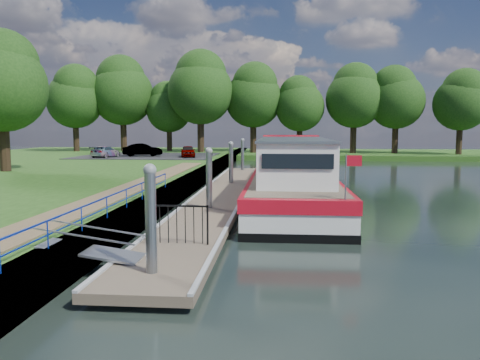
# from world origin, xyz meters

# --- Properties ---
(ground) EXTENTS (160.00, 160.00, 0.00)m
(ground) POSITION_xyz_m (0.00, 0.00, 0.00)
(ground) COLOR black
(ground) RESTS_ON ground
(bank_edge) EXTENTS (1.10, 90.00, 0.78)m
(bank_edge) POSITION_xyz_m (-2.55, 15.00, 0.39)
(bank_edge) COLOR #473D2D
(bank_edge) RESTS_ON ground
(far_bank) EXTENTS (60.00, 18.00, 0.60)m
(far_bank) POSITION_xyz_m (12.00, 52.00, 0.30)
(far_bank) COLOR #214814
(far_bank) RESTS_ON ground
(footpath) EXTENTS (1.60, 40.00, 0.05)m
(footpath) POSITION_xyz_m (-4.40, 8.00, 0.80)
(footpath) COLOR brown
(footpath) RESTS_ON riverbank
(carpark) EXTENTS (14.00, 12.00, 0.06)m
(carpark) POSITION_xyz_m (-11.00, 38.00, 0.81)
(carpark) COLOR black
(carpark) RESTS_ON riverbank
(blue_fence) EXTENTS (0.04, 18.04, 0.72)m
(blue_fence) POSITION_xyz_m (-2.75, 3.00, 1.31)
(blue_fence) COLOR #0C2DBF
(blue_fence) RESTS_ON riverbank
(pontoon) EXTENTS (2.50, 30.00, 0.56)m
(pontoon) POSITION_xyz_m (0.00, 13.00, 0.18)
(pontoon) COLOR brown
(pontoon) RESTS_ON ground
(mooring_piles) EXTENTS (0.30, 27.30, 3.55)m
(mooring_piles) POSITION_xyz_m (0.00, 13.00, 1.28)
(mooring_piles) COLOR gray
(mooring_piles) RESTS_ON ground
(gangway) EXTENTS (2.58, 1.00, 0.92)m
(gangway) POSITION_xyz_m (-1.85, 0.50, 0.63)
(gangway) COLOR #A5A8AD
(gangway) RESTS_ON ground
(gate_panel) EXTENTS (1.85, 0.05, 1.15)m
(gate_panel) POSITION_xyz_m (-0.00, 2.20, 1.15)
(gate_panel) COLOR black
(gate_panel) RESTS_ON ground
(barge) EXTENTS (4.36, 21.15, 4.78)m
(barge) POSITION_xyz_m (3.60, 14.57, 1.09)
(barge) COLOR black
(barge) RESTS_ON ground
(horizon_trees) EXTENTS (54.38, 10.03, 12.87)m
(horizon_trees) POSITION_xyz_m (-1.61, 48.68, 7.95)
(horizon_trees) COLOR #332316
(horizon_trees) RESTS_ON ground
(bank_tree_a) EXTENTS (6.12, 6.12, 9.72)m
(bank_tree_a) POSITION_xyz_m (-15.99, 20.08, 7.02)
(bank_tree_a) COLOR #332316
(bank_tree_a) RESTS_ON riverbank
(car_a) EXTENTS (2.06, 3.64, 1.17)m
(car_a) POSITION_xyz_m (-6.28, 35.84, 1.42)
(car_a) COLOR #999999
(car_a) RESTS_ON carpark
(car_b) EXTENTS (4.10, 1.84, 1.31)m
(car_b) POSITION_xyz_m (-11.25, 36.82, 1.49)
(car_b) COLOR #999999
(car_b) RESTS_ON carpark
(car_c) EXTENTS (2.17, 4.03, 1.11)m
(car_c) POSITION_xyz_m (-14.54, 34.94, 1.39)
(car_c) COLOR #999999
(car_c) RESTS_ON carpark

